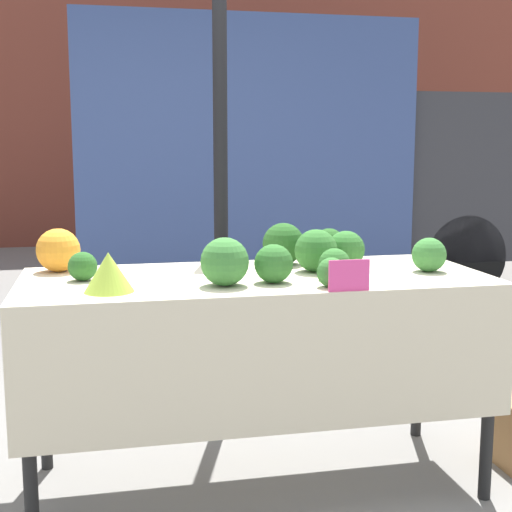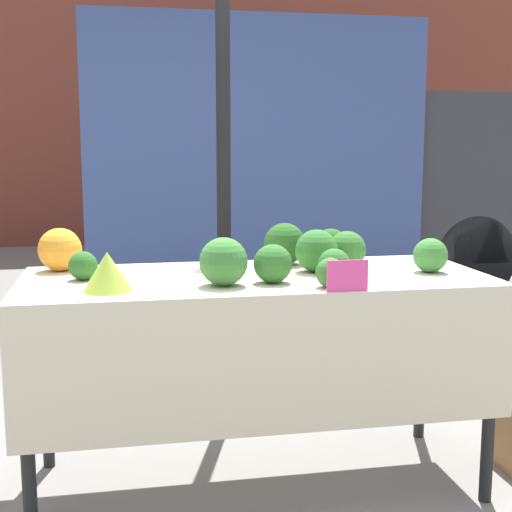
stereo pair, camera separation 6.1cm
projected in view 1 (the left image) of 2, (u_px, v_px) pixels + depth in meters
ground_plane at (256, 482)px, 3.01m from camera, size 40.00×40.00×0.00m
building_facade at (142, 80)px, 10.15m from camera, size 16.00×0.60×4.63m
tent_pole at (221, 190)px, 3.51m from camera, size 0.07×0.07×2.38m
parked_truck at (287, 157)px, 6.83m from camera, size 4.28×1.90×2.45m
market_table at (259, 309)px, 2.83m from camera, size 1.87×0.77×0.89m
orange_cauliflower at (58, 250)px, 2.95m from camera, size 0.18×0.18×0.18m
romanesco_head at (109, 272)px, 2.55m from camera, size 0.18×0.18×0.14m
broccoli_head_0 at (332, 272)px, 2.63m from camera, size 0.11×0.11×0.11m
broccoli_head_1 at (283, 244)px, 3.13m from camera, size 0.18×0.18×0.18m
broccoli_head_2 at (83, 266)px, 2.76m from camera, size 0.11×0.11×0.11m
broccoli_head_3 at (274, 264)px, 2.71m from camera, size 0.15×0.15×0.15m
broccoli_head_4 at (429, 255)px, 2.95m from camera, size 0.14×0.14×0.14m
broccoli_head_5 at (316, 251)px, 2.94m from camera, size 0.18×0.18×0.18m
broccoli_head_6 at (346, 250)px, 3.03m from camera, size 0.16×0.16×0.16m
broccoli_head_7 at (334, 264)px, 2.77m from camera, size 0.13×0.13×0.13m
broccoli_head_8 at (329, 245)px, 3.23m from camera, size 0.15×0.15×0.15m
broccoli_head_9 at (225, 262)px, 2.65m from camera, size 0.18×0.18×0.18m
price_sign at (349, 276)px, 2.56m from camera, size 0.15×0.01×0.11m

